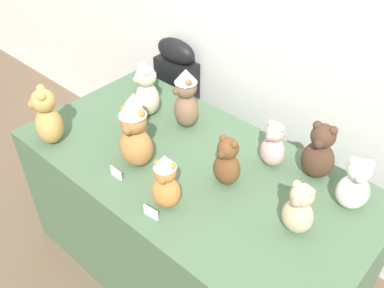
% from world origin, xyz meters
% --- Properties ---
extents(wall_back, '(7.00, 0.08, 2.60)m').
position_xyz_m(wall_back, '(0.00, 0.94, 1.30)').
color(wall_back, white).
rests_on(wall_back, ground_plane).
extents(display_table, '(1.72, 0.88, 0.78)m').
position_xyz_m(display_table, '(0.00, 0.25, 0.39)').
color(display_table, '#4C6B4C').
rests_on(display_table, ground_plane).
extents(instrument_case, '(0.28, 0.13, 1.01)m').
position_xyz_m(instrument_case, '(-0.65, 0.82, 0.51)').
color(instrument_case, black).
rests_on(instrument_case, ground_plane).
extents(teddy_bear_ginger, '(0.16, 0.15, 0.27)m').
position_xyz_m(teddy_bear_ginger, '(0.09, -0.01, 0.91)').
color(teddy_bear_ginger, '#D17F3D').
rests_on(teddy_bear_ginger, display_table).
extents(teddy_bear_cocoa, '(0.16, 0.14, 0.28)m').
position_xyz_m(teddy_bear_cocoa, '(0.46, 0.57, 0.91)').
color(teddy_bear_cocoa, '#4C3323').
rests_on(teddy_bear_cocoa, display_table).
extents(teddy_bear_snow, '(0.17, 0.16, 0.26)m').
position_xyz_m(teddy_bear_snow, '(0.66, 0.49, 0.90)').
color(teddy_bear_snow, white).
rests_on(teddy_bear_snow, display_table).
extents(teddy_bear_chestnut, '(0.13, 0.11, 0.25)m').
position_xyz_m(teddy_bear_chestnut, '(0.19, 0.26, 0.90)').
color(teddy_bear_chestnut, brown).
rests_on(teddy_bear_chestnut, display_table).
extents(teddy_bear_honey, '(0.20, 0.19, 0.30)m').
position_xyz_m(teddy_bear_honey, '(-0.63, -0.08, 0.92)').
color(teddy_bear_honey, tan).
rests_on(teddy_bear_honey, display_table).
extents(teddy_bear_mocha, '(0.19, 0.18, 0.33)m').
position_xyz_m(teddy_bear_mocha, '(-0.23, 0.46, 0.94)').
color(teddy_bear_mocha, '#7F6047').
rests_on(teddy_bear_mocha, display_table).
extents(teddy_bear_cream, '(0.19, 0.18, 0.29)m').
position_xyz_m(teddy_bear_cream, '(-0.46, 0.40, 0.92)').
color(teddy_bear_cream, beige).
rests_on(teddy_bear_cream, display_table).
extents(teddy_bear_blush, '(0.13, 0.11, 0.23)m').
position_xyz_m(teddy_bear_blush, '(0.27, 0.50, 0.89)').
color(teddy_bear_blush, beige).
rests_on(teddy_bear_blush, display_table).
extents(teddy_bear_caramel, '(0.19, 0.18, 0.35)m').
position_xyz_m(teddy_bear_caramel, '(-0.19, 0.08, 0.95)').
color(teddy_bear_caramel, '#B27A42').
rests_on(teddy_bear_caramel, display_table).
extents(teddy_bear_ash, '(0.15, 0.15, 0.26)m').
position_xyz_m(teddy_bear_ash, '(-0.34, 0.22, 0.91)').
color(teddy_bear_ash, gray).
rests_on(teddy_bear_ash, display_table).
extents(teddy_bear_sand, '(0.12, 0.11, 0.24)m').
position_xyz_m(teddy_bear_sand, '(0.56, 0.23, 0.89)').
color(teddy_bear_sand, '#CCB78E').
rests_on(teddy_bear_sand, display_table).
extents(party_cup_green, '(0.08, 0.08, 0.11)m').
position_xyz_m(party_cup_green, '(-0.62, 0.57, 0.84)').
color(party_cup_green, '#238C3D').
rests_on(party_cup_green, display_table).
extents(name_card_front_left, '(0.07, 0.02, 0.05)m').
position_xyz_m(name_card_front_left, '(0.09, -0.10, 0.81)').
color(name_card_front_left, white).
rests_on(name_card_front_left, display_table).
extents(name_card_front_middle, '(0.07, 0.01, 0.05)m').
position_xyz_m(name_card_front_middle, '(-0.19, -0.04, 0.81)').
color(name_card_front_middle, white).
rests_on(name_card_front_middle, display_table).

